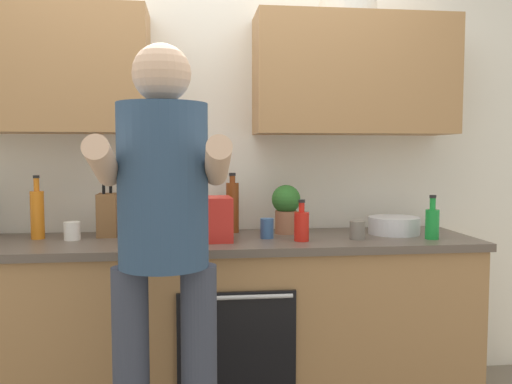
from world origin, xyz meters
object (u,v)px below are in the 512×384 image
grocery_bag_crisps (206,219)px  cup_tea (267,228)px  bottle_soda (432,222)px  bottle_vinegar (232,206)px  cup_stoneware (357,230)px  bottle_hotsauce (302,225)px  bottle_water (153,214)px  mixing_bowl (394,225)px  knife_block (108,215)px  person_standing (164,234)px  cup_coffee (72,231)px  potted_herb (286,206)px  bottle_juice (37,213)px

grocery_bag_crisps → cup_tea: bearing=8.5°
bottle_soda → bottle_vinegar: bottle_vinegar is taller
cup_stoneware → bottle_hotsauce: bearing=-176.2°
bottle_water → mixing_bowl: bottle_water is taller
bottle_water → grocery_bag_crisps: 0.27m
bottle_soda → knife_block: 1.71m
bottle_soda → cup_stoneware: (-0.39, 0.04, -0.04)m
person_standing → mixing_bowl: (1.21, 0.77, -0.09)m
mixing_bowl → cup_coffee: bearing=180.0°
person_standing → potted_herb: (0.62, 0.85, 0.01)m
person_standing → bottle_hotsauce: bearing=42.1°
cup_coffee → knife_block: bearing=30.3°
bottle_water → cup_coffee: size_ratio=3.44×
bottle_hotsauce → mixing_bowl: 0.58m
bottle_juice → cup_tea: size_ratio=3.16×
cup_tea → potted_herb: size_ratio=0.39×
knife_block → cup_stoneware: bearing=-11.0°
bottle_hotsauce → potted_herb: 0.27m
bottle_soda → bottle_vinegar: 1.07m
cup_coffee → potted_herb: potted_herb is taller
mixing_bowl → grocery_bag_crisps: bearing=-173.7°
bottle_juice → knife_block: bottle_juice is taller
bottle_soda → cup_tea: size_ratio=2.19×
mixing_bowl → knife_block: knife_block is taller
bottle_water → cup_tea: 0.59m
bottle_hotsauce → knife_block: bearing=164.8°
knife_block → bottle_hotsauce: bearing=-15.2°
person_standing → bottle_soda: bearing=23.2°
person_standing → bottle_hotsauce: (0.66, 0.59, -0.06)m
cup_coffee → cup_stoneware: cup_stoneware is taller
bottle_hotsauce → bottle_juice: bearing=170.3°
bottle_hotsauce → grocery_bag_crisps: bearing=173.0°
bottle_vinegar → cup_coffee: size_ratio=3.60×
grocery_bag_crisps → cup_stoneware: bearing=-2.9°
grocery_bag_crisps → person_standing: bearing=-105.2°
bottle_soda → mixing_bowl: bottle_soda is taller
mixing_bowl → grocery_bag_crisps: 1.04m
person_standing → mixing_bowl: size_ratio=6.27×
bottle_juice → grocery_bag_crisps: bearing=-11.1°
bottle_soda → cup_tea: 0.86m
potted_herb → grocery_bag_crisps: size_ratio=1.07×
bottle_water → cup_coffee: 0.44m
cup_tea → grocery_bag_crisps: (-0.32, -0.05, 0.06)m
knife_block → bottle_soda: bearing=-9.8°
bottle_juice → cup_tea: (1.18, -0.12, -0.08)m
grocery_bag_crisps → cup_coffee: bearing=170.4°
bottle_juice → bottle_water: bearing=-14.4°
bottle_hotsauce → cup_stoneware: (0.30, 0.02, -0.03)m
person_standing → cup_stoneware: person_standing is taller
bottle_juice → grocery_bag_crisps: (0.87, -0.17, -0.02)m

